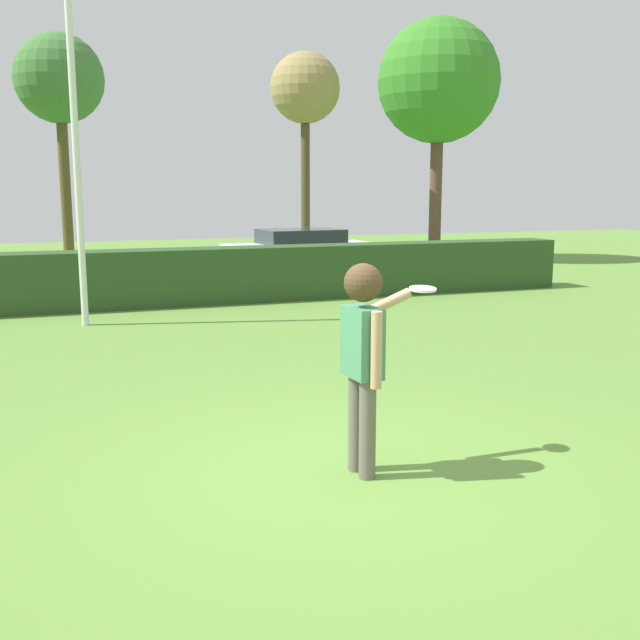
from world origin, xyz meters
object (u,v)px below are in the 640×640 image
object	(u,v)px
maple_tree	(438,82)
willow_tree	(305,91)
person	(364,344)
frisbee	(423,289)
birch_tree	(59,81)
parked_car_white	(301,249)
lamppost	(75,132)

from	to	relation	value
maple_tree	willow_tree	bearing A→B (deg)	169.09
person	frisbee	size ratio (longest dim) A/B	7.41
birch_tree	frisbee	bearing A→B (deg)	-83.11
willow_tree	maple_tree	distance (m)	4.36
parked_car_white	maple_tree	world-z (taller)	maple_tree
parked_car_white	willow_tree	bearing A→B (deg)	68.37
frisbee	lamppost	xyz separation A→B (m)	(-2.44, 7.84, 1.80)
maple_tree	birch_tree	world-z (taller)	maple_tree
lamppost	birch_tree	xyz separation A→B (m)	(0.15, 11.11, 2.24)
maple_tree	birch_tree	bearing A→B (deg)	167.77
maple_tree	birch_tree	distance (m)	11.79
person	birch_tree	distance (m)	19.78
lamppost	maple_tree	distance (m)	14.71
willow_tree	birch_tree	xyz separation A→B (m)	(-7.25, 1.67, 0.17)
lamppost	willow_tree	size ratio (longest dim) A/B	0.91
maple_tree	frisbee	bearing A→B (deg)	-119.28
person	willow_tree	distance (m)	18.90
person	parked_car_white	distance (m)	15.07
parked_car_white	birch_tree	xyz separation A→B (m)	(-6.01, 4.80, 4.86)
parked_car_white	birch_tree	size ratio (longest dim) A/B	0.62
willow_tree	maple_tree	size ratio (longest dim) A/B	0.85
willow_tree	maple_tree	xyz separation A→B (m)	(4.27, -0.82, 0.36)
parked_car_white	lamppost	bearing A→B (deg)	-134.31
lamppost	parked_car_white	bearing A→B (deg)	45.69
birch_tree	person	bearing A→B (deg)	-85.16
person	lamppost	xyz separation A→B (m)	(-1.78, 8.09, 2.19)
maple_tree	birch_tree	xyz separation A→B (m)	(-11.52, 2.50, -0.19)
person	willow_tree	size ratio (longest dim) A/B	0.27
birch_tree	maple_tree	bearing A→B (deg)	-12.23
willow_tree	birch_tree	size ratio (longest dim) A/B	0.95
lamppost	willow_tree	bearing A→B (deg)	51.89
person	frisbee	distance (m)	0.81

